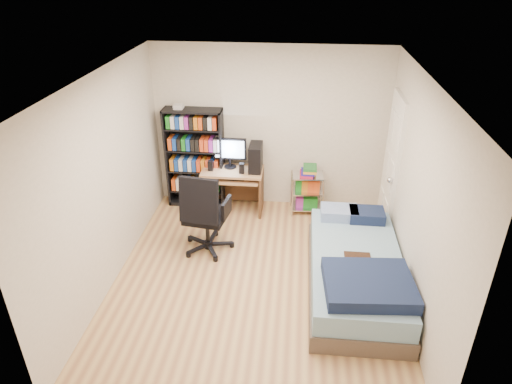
# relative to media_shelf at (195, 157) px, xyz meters

# --- Properties ---
(room) EXTENTS (3.58, 4.08, 2.58)m
(room) POSITION_rel_media_shelf_xyz_m (1.14, -1.84, 0.44)
(room) COLOR tan
(room) RESTS_ON ground
(media_shelf) EXTENTS (0.88, 0.29, 1.63)m
(media_shelf) POSITION_rel_media_shelf_xyz_m (0.00, 0.00, 0.00)
(media_shelf) COLOR black
(media_shelf) RESTS_ON room
(computer_desk) EXTENTS (0.92, 0.53, 1.16)m
(computer_desk) POSITION_rel_media_shelf_xyz_m (0.70, -0.11, -0.18)
(computer_desk) COLOR tan
(computer_desk) RESTS_ON room
(office_chair) EXTENTS (0.79, 0.79, 1.17)m
(office_chair) POSITION_rel_media_shelf_xyz_m (0.41, -1.29, -0.43)
(office_chair) COLOR black
(office_chair) RESTS_ON room
(wire_cart) EXTENTS (0.51, 0.38, 0.78)m
(wire_cart) POSITION_rel_media_shelf_xyz_m (1.75, -0.10, -0.30)
(wire_cart) COLOR silver
(wire_cart) RESTS_ON room
(bed) EXTENTS (1.08, 2.16, 0.62)m
(bed) POSITION_rel_media_shelf_xyz_m (2.33, -1.92, -0.54)
(bed) COLOR brown
(bed) RESTS_ON room
(door) EXTENTS (0.12, 0.80, 2.00)m
(door) POSITION_rel_media_shelf_xyz_m (2.86, -0.49, 0.19)
(door) COLOR white
(door) RESTS_ON room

